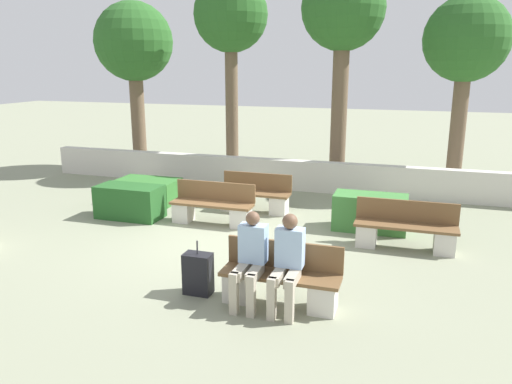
{
  "coord_description": "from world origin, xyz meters",
  "views": [
    {
      "loc": [
        3.31,
        -8.28,
        3.27
      ],
      "look_at": [
        0.51,
        0.5,
        0.9
      ],
      "focal_mm": 35.0,
      "sensor_mm": 36.0,
      "label": 1
    }
  ],
  "objects_px": {
    "bench_right_side": "(255,198)",
    "suitcase": "(198,274)",
    "person_seated_woman": "(287,259)",
    "tree_leftmost": "(134,45)",
    "bench_left_side": "(212,208)",
    "bench_front": "(281,282)",
    "bench_back": "(405,231)",
    "person_seated_man": "(250,255)",
    "tree_rightmost": "(466,44)",
    "tree_center_left": "(231,20)",
    "tree_center_right": "(343,15)"
  },
  "relations": [
    {
      "from": "suitcase",
      "to": "tree_rightmost",
      "type": "xyz_separation_m",
      "value": [
        3.9,
        7.5,
        3.44
      ]
    },
    {
      "from": "bench_left_side",
      "to": "person_seated_man",
      "type": "xyz_separation_m",
      "value": [
        1.91,
        -3.23,
        0.4
      ]
    },
    {
      "from": "person_seated_man",
      "to": "tree_center_right",
      "type": "bearing_deg",
      "value": 89.72
    },
    {
      "from": "person_seated_man",
      "to": "suitcase",
      "type": "distance_m",
      "value": 0.94
    },
    {
      "from": "bench_left_side",
      "to": "suitcase",
      "type": "distance_m",
      "value": 3.32
    },
    {
      "from": "bench_front",
      "to": "tree_center_right",
      "type": "bearing_deg",
      "value": 92.8
    },
    {
      "from": "person_seated_woman",
      "to": "suitcase",
      "type": "relative_size",
      "value": 1.64
    },
    {
      "from": "bench_front",
      "to": "bench_back",
      "type": "xyz_separation_m",
      "value": [
        1.6,
        2.78,
        0.01
      ]
    },
    {
      "from": "bench_right_side",
      "to": "suitcase",
      "type": "xyz_separation_m",
      "value": [
        0.5,
        -4.26,
        -0.01
      ]
    },
    {
      "from": "bench_left_side",
      "to": "tree_leftmost",
      "type": "relative_size",
      "value": 0.34
    },
    {
      "from": "bench_right_side",
      "to": "tree_leftmost",
      "type": "distance_m",
      "value": 7.05
    },
    {
      "from": "tree_rightmost",
      "to": "bench_front",
      "type": "bearing_deg",
      "value": -109.67
    },
    {
      "from": "bench_left_side",
      "to": "tree_leftmost",
      "type": "bearing_deg",
      "value": 145.43
    },
    {
      "from": "person_seated_man",
      "to": "person_seated_woman",
      "type": "xyz_separation_m",
      "value": [
        0.52,
        0.0,
        0.01
      ]
    },
    {
      "from": "person_seated_woman",
      "to": "tree_center_left",
      "type": "distance_m",
      "value": 9.45
    },
    {
      "from": "bench_front",
      "to": "tree_leftmost",
      "type": "xyz_separation_m",
      "value": [
        -6.73,
        7.72,
        3.51
      ]
    },
    {
      "from": "bench_left_side",
      "to": "tree_leftmost",
      "type": "xyz_separation_m",
      "value": [
        -4.42,
        4.64,
        3.51
      ]
    },
    {
      "from": "tree_rightmost",
      "to": "person_seated_man",
      "type": "bearing_deg",
      "value": -111.96
    },
    {
      "from": "bench_back",
      "to": "tree_center_right",
      "type": "xyz_separation_m",
      "value": [
        -1.96,
        4.6,
        4.16
      ]
    },
    {
      "from": "bench_left_side",
      "to": "tree_rightmost",
      "type": "xyz_separation_m",
      "value": [
        4.97,
        4.37,
        3.42
      ]
    },
    {
      "from": "person_seated_woman",
      "to": "suitcase",
      "type": "bearing_deg",
      "value": 176.37
    },
    {
      "from": "bench_back",
      "to": "tree_center_left",
      "type": "relative_size",
      "value": 0.32
    },
    {
      "from": "tree_center_left",
      "to": "tree_rightmost",
      "type": "distance_m",
      "value": 6.28
    },
    {
      "from": "bench_front",
      "to": "tree_rightmost",
      "type": "xyz_separation_m",
      "value": [
        2.66,
        7.45,
        3.43
      ]
    },
    {
      "from": "bench_back",
      "to": "tree_leftmost",
      "type": "height_order",
      "value": "tree_leftmost"
    },
    {
      "from": "bench_back",
      "to": "person_seated_man",
      "type": "distance_m",
      "value": 3.56
    },
    {
      "from": "bench_right_side",
      "to": "tree_center_left",
      "type": "bearing_deg",
      "value": 119.62
    },
    {
      "from": "bench_back",
      "to": "person_seated_man",
      "type": "bearing_deg",
      "value": -126.16
    },
    {
      "from": "bench_left_side",
      "to": "tree_center_left",
      "type": "bearing_deg",
      "value": 117.01
    },
    {
      "from": "bench_left_side",
      "to": "tree_center_left",
      "type": "distance_m",
      "value": 6.35
    },
    {
      "from": "bench_right_side",
      "to": "tree_center_right",
      "type": "relative_size",
      "value": 0.28
    },
    {
      "from": "person_seated_woman",
      "to": "suitcase",
      "type": "height_order",
      "value": "person_seated_woman"
    },
    {
      "from": "person_seated_man",
      "to": "person_seated_woman",
      "type": "bearing_deg",
      "value": 0.25
    },
    {
      "from": "bench_front",
      "to": "person_seated_man",
      "type": "xyz_separation_m",
      "value": [
        -0.4,
        -0.14,
        0.4
      ]
    },
    {
      "from": "bench_back",
      "to": "bench_left_side",
      "type": "bearing_deg",
      "value": 173.69
    },
    {
      "from": "bench_right_side",
      "to": "suitcase",
      "type": "bearing_deg",
      "value": -81.31
    },
    {
      "from": "bench_front",
      "to": "bench_right_side",
      "type": "xyz_separation_m",
      "value": [
        -1.73,
        4.21,
        -0.0
      ]
    },
    {
      "from": "bench_right_side",
      "to": "person_seated_man",
      "type": "relative_size",
      "value": 1.23
    },
    {
      "from": "suitcase",
      "to": "tree_center_right",
      "type": "distance_m",
      "value": 8.57
    },
    {
      "from": "person_seated_man",
      "to": "tree_rightmost",
      "type": "distance_m",
      "value": 8.73
    },
    {
      "from": "bench_front",
      "to": "bench_right_side",
      "type": "bearing_deg",
      "value": 112.37
    },
    {
      "from": "bench_right_side",
      "to": "person_seated_woman",
      "type": "height_order",
      "value": "person_seated_woman"
    },
    {
      "from": "person_seated_man",
      "to": "tree_center_left",
      "type": "relative_size",
      "value": 0.23
    },
    {
      "from": "bench_back",
      "to": "tree_center_left",
      "type": "xyz_separation_m",
      "value": [
        -5.17,
        4.93,
        4.15
      ]
    },
    {
      "from": "bench_left_side",
      "to": "tree_rightmost",
      "type": "height_order",
      "value": "tree_rightmost"
    },
    {
      "from": "bench_front",
      "to": "tree_center_left",
      "type": "bearing_deg",
      "value": 114.83
    },
    {
      "from": "bench_back",
      "to": "tree_rightmost",
      "type": "distance_m",
      "value": 5.89
    },
    {
      "from": "bench_right_side",
      "to": "suitcase",
      "type": "height_order",
      "value": "bench_right_side"
    },
    {
      "from": "tree_leftmost",
      "to": "bench_left_side",
      "type": "bearing_deg",
      "value": -46.33
    },
    {
      "from": "bench_back",
      "to": "tree_leftmost",
      "type": "relative_size",
      "value": 0.35
    }
  ]
}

